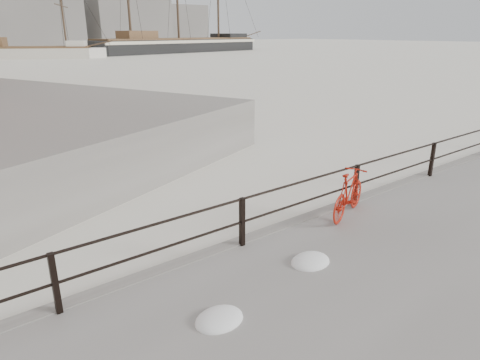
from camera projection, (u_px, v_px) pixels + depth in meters
ground at (423, 186)px, 12.76m from camera, size 400.00×400.00×0.00m
guardrail at (432, 160)px, 12.37m from camera, size 28.00×0.10×1.00m
bicycle at (349, 193)px, 9.65m from camera, size 1.79×0.84×1.09m
barque_black at (180, 52)px, 95.28m from camera, size 56.92×27.07×31.30m
schooner_mid at (31, 58)px, 73.39m from camera, size 29.12×22.15×19.51m
industrial_west at (20, 15)px, 125.76m from camera, size 32.00×18.00×18.00m
industrial_mid at (125, 8)px, 148.81m from camera, size 26.00×20.00×24.00m
industrial_east at (176, 24)px, 167.52m from camera, size 20.00×16.00×14.00m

